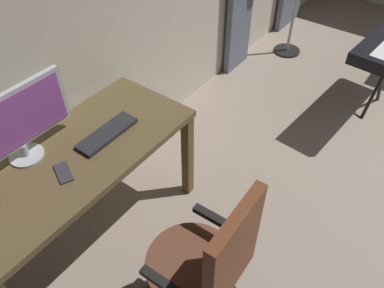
# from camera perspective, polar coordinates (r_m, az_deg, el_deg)

# --- Properties ---
(desk) EXTENTS (1.40, 0.61, 0.73)m
(desk) POSITION_cam_1_polar(r_m,az_deg,el_deg) (2.20, -16.90, -3.55)
(desk) COLOR brown
(desk) RESTS_ON ground
(office_chair) EXTENTS (0.56, 0.56, 1.06)m
(office_chair) POSITION_cam_1_polar(r_m,az_deg,el_deg) (1.91, 1.73, -18.88)
(office_chair) COLOR black
(office_chair) RESTS_ON ground
(computer_monitor) EXTENTS (0.63, 0.18, 0.40)m
(computer_monitor) POSITION_cam_1_polar(r_m,az_deg,el_deg) (2.07, -25.04, 2.74)
(computer_monitor) COLOR #B7BCC1
(computer_monitor) RESTS_ON desk
(computer_keyboard) EXTENTS (0.37, 0.12, 0.02)m
(computer_keyboard) POSITION_cam_1_polar(r_m,az_deg,el_deg) (2.19, -12.49, 1.54)
(computer_keyboard) COLOR #232328
(computer_keyboard) RESTS_ON desk
(cell_phone_by_monitor) EXTENTS (0.12, 0.16, 0.01)m
(cell_phone_by_monitor) POSITION_cam_1_polar(r_m,az_deg,el_deg) (2.04, -18.54, -4.06)
(cell_phone_by_monitor) COLOR #333338
(cell_phone_by_monitor) RESTS_ON desk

